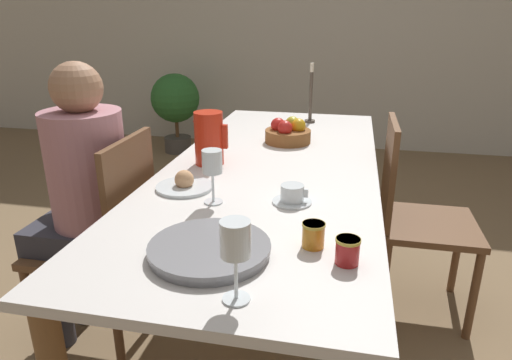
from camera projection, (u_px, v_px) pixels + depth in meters
name	position (u px, v px, depth m)	size (l,w,h in m)	color
ground_plane	(270.00, 314.00, 2.17)	(20.00, 20.00, 0.00)	#7F6647
wall_back	(326.00, 17.00, 4.48)	(10.00, 0.06, 2.60)	beige
dining_table	(272.00, 185.00, 1.95)	(0.86, 2.14, 0.75)	silver
chair_person_side	(107.00, 239.00, 1.84)	(0.42, 0.42, 0.92)	brown
chair_opposite	(413.00, 214.00, 2.07)	(0.42, 0.42, 0.92)	brown
person_seated	(82.00, 186.00, 1.80)	(0.39, 0.41, 1.19)	#33333D
red_pitcher	(209.00, 138.00, 1.90)	(0.15, 0.12, 0.22)	red
wine_glass_water	(212.00, 164.00, 1.49)	(0.07, 0.07, 0.18)	white
wine_glass_juice	(235.00, 244.00, 0.97)	(0.07, 0.07, 0.19)	white
teacup_near_person	(292.00, 195.00, 1.53)	(0.13, 0.13, 0.06)	silver
serving_tray	(210.00, 249.00, 1.21)	(0.33, 0.33, 0.03)	gray
bread_plate	(185.00, 184.00, 1.66)	(0.21, 0.21, 0.07)	silver
jam_jar_amber	(348.00, 250.00, 1.16)	(0.06, 0.06, 0.07)	#A81E1E
jam_jar_red	(313.00, 234.00, 1.24)	(0.06, 0.06, 0.07)	#C67A1E
fruit_bowl	(288.00, 133.00, 2.23)	(0.22, 0.22, 0.12)	brown
candlestick_tall	(311.00, 100.00, 2.61)	(0.06, 0.06, 0.34)	#4C4238
potted_plant	(175.00, 102.00, 4.53)	(0.48, 0.48, 0.79)	#4C4742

